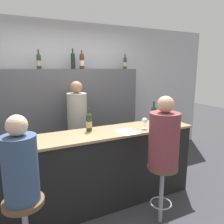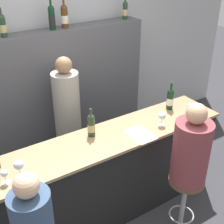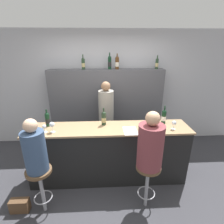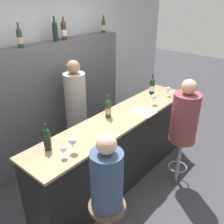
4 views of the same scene
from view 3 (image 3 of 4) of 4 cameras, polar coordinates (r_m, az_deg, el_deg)
The scene contains 22 objects.
ground_plane at distance 3.23m, azimuth -0.84°, elevation -23.36°, with size 16.00×16.00×0.00m, color #333338.
wall_back at distance 4.14m, azimuth -1.90°, elevation 7.49°, with size 6.40×0.05×2.60m.
bar_counter at distance 3.11m, azimuth -1.08°, elevation -13.41°, with size 2.67×0.55×1.00m.
back_bar_cabinet at distance 4.04m, azimuth -1.76°, elevation 1.11°, with size 2.50×0.28×1.78m.
wine_bottle_counter_0 at distance 3.06m, azimuth -20.33°, elevation -2.23°, with size 0.07×0.07×0.29m.
wine_bottle_counter_1 at distance 2.92m, azimuth -2.71°, elevation -2.00°, with size 0.08×0.08×0.30m.
wine_bottle_counter_2 at distance 3.09m, azimuth 16.56°, elevation -1.44°, with size 0.08×0.08×0.32m.
wine_bottle_backbar_0 at distance 3.84m, azimuth -9.38°, elevation 15.36°, with size 0.07×0.07×0.30m.
wine_bottle_backbar_1 at distance 3.82m, azimuth -0.77°, elevation 15.85°, with size 0.07×0.07×0.34m.
wine_bottle_backbar_2 at distance 3.83m, azimuth 1.67°, elevation 15.79°, with size 0.08×0.08×0.32m.
wine_bottle_backbar_3 at distance 3.99m, azimuth 14.45°, elevation 15.11°, with size 0.07×0.07×0.28m.
wine_glass_0 at distance 2.87m, azimuth -21.24°, elevation -4.62°, with size 0.07×0.07×0.13m.
wine_glass_1 at distance 2.82m, azimuth -19.01°, elevation -3.99°, with size 0.08×0.08×0.17m.
wine_glass_2 at distance 2.81m, azimuth 11.87°, elevation -3.72°, with size 0.08×0.08×0.15m.
wine_glass_3 at distance 2.94m, azimuth 19.61°, elevation -3.47°, with size 0.07×0.07×0.14m.
tasting_menu at distance 2.77m, azimuth 5.99°, elevation -6.11°, with size 0.21×0.30×0.00m.
bar_stool_left at distance 2.72m, azimuth -22.40°, elevation -19.79°, with size 0.34×0.34×0.71m.
guest_seated_left at distance 2.45m, azimuth -23.95°, elevation -11.09°, with size 0.28×0.28×0.73m.
bar_stool_right at distance 2.65m, azimuth 11.57°, elevation -19.70°, with size 0.34×0.34×0.71m.
guest_seated_right at distance 2.36m, azimuth 12.46°, elevation -10.31°, with size 0.34×0.34×0.80m.
bartender at distance 3.68m, azimuth -1.89°, elevation -3.35°, with size 0.31×0.31×1.61m.
handbag at distance 3.14m, azimuth -27.89°, elevation -25.36°, with size 0.26×0.12×0.20m.
Camera 3 is at (-0.08, -2.32, 2.25)m, focal length 28.00 mm.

